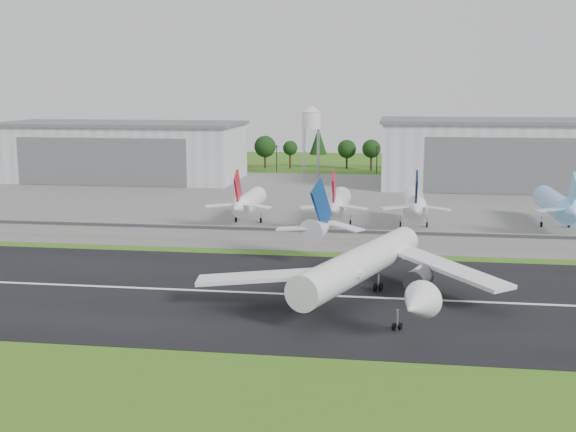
% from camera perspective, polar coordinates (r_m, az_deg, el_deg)
% --- Properties ---
extents(ground, '(600.00, 600.00, 0.00)m').
position_cam_1_polar(ground, '(123.10, -5.70, -7.29)').
color(ground, '#336618').
rests_on(ground, ground).
extents(runway, '(320.00, 60.00, 0.10)m').
position_cam_1_polar(runway, '(132.40, -4.65, -6.00)').
color(runway, black).
rests_on(runway, ground).
extents(runway_centerline, '(220.00, 1.00, 0.02)m').
position_cam_1_polar(runway_centerline, '(132.38, -4.65, -5.98)').
color(runway_centerline, white).
rests_on(runway_centerline, runway).
extents(apron, '(320.00, 150.00, 0.10)m').
position_cam_1_polar(apron, '(238.52, 1.25, 1.25)').
color(apron, slate).
rests_on(apron, ground).
extents(blast_fence, '(240.00, 0.61, 3.50)m').
position_cam_1_polar(blast_fence, '(174.86, -1.37, -1.42)').
color(blast_fence, gray).
rests_on(blast_fence, ground).
extents(hangar_west, '(97.00, 44.00, 23.20)m').
position_cam_1_polar(hangar_west, '(300.38, -13.03, 5.04)').
color(hangar_west, silver).
rests_on(hangar_west, ground).
extents(hangar_east, '(102.00, 47.00, 25.20)m').
position_cam_1_polar(hangar_east, '(283.65, 17.69, 4.75)').
color(hangar_east, silver).
rests_on(hangar_east, ground).
extents(water_tower, '(8.40, 8.40, 29.40)m').
position_cam_1_polar(water_tower, '(301.08, 1.85, 7.77)').
color(water_tower, '#99999E').
rests_on(water_tower, ground).
extents(utility_poles, '(230.00, 3.00, 12.00)m').
position_cam_1_polar(utility_poles, '(317.37, 3.03, 3.43)').
color(utility_poles, black).
rests_on(utility_poles, ground).
extents(treeline, '(320.00, 16.00, 22.00)m').
position_cam_1_polar(treeline, '(332.22, 3.27, 3.73)').
color(treeline, black).
rests_on(treeline, ground).
extents(main_airliner, '(53.45, 57.31, 18.17)m').
position_cam_1_polar(main_airliner, '(127.63, 5.80, -4.38)').
color(main_airliner, white).
rests_on(main_airliner, runway).
extents(parked_jet_red_a, '(7.36, 31.29, 16.40)m').
position_cam_1_polar(parked_jet_red_a, '(196.81, -3.25, 1.08)').
color(parked_jet_red_a, white).
rests_on(parked_jet_red_a, ground).
extents(parked_jet_red_b, '(7.36, 31.29, 16.62)m').
position_cam_1_polar(parked_jet_red_b, '(193.45, 3.91, 0.97)').
color(parked_jet_red_b, silver).
rests_on(parked_jet_red_b, ground).
extents(parked_jet_navy, '(7.36, 31.29, 16.86)m').
position_cam_1_polar(parked_jet_navy, '(193.00, 9.95, 0.89)').
color(parked_jet_navy, white).
rests_on(parked_jet_navy, ground).
extents(parked_jet_skyblue, '(7.36, 37.29, 16.87)m').
position_cam_1_polar(parked_jet_skyblue, '(202.52, 20.52, 0.82)').
color(parked_jet_skyblue, '#90D1F8').
rests_on(parked_jet_skyblue, ground).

